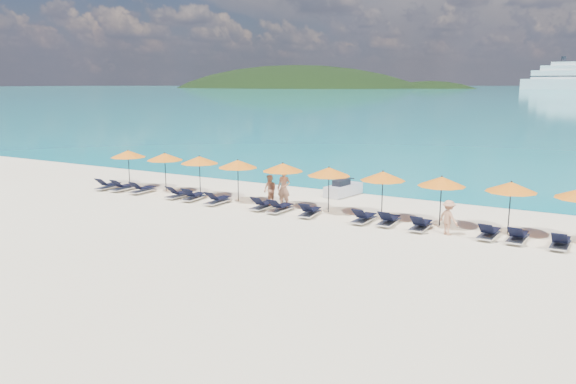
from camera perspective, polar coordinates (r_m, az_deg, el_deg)
The scene contains 31 objects.
ground at distance 24.14m, azimuth -3.54°, elevation -3.99°, with size 1400.00×1400.00×0.00m, color beige.
headland_main at distance 642.51m, azimuth 0.52°, elevation 7.13°, with size 374.00×242.00×126.50m.
headland_small at distance 603.32m, azimuth 14.10°, elevation 6.83°, with size 162.00×126.00×85.50m.
jetski at distance 31.64m, azimuth 5.62°, elevation 0.31°, with size 1.38×2.71×0.92m.
beachgoer_a at distance 28.45m, azimuth -0.42°, elevation 0.37°, with size 0.71×0.47×1.96m, color tan.
beachgoer_b at distance 29.05m, azimuth -1.85°, elevation 0.20°, with size 0.76×0.44×1.57m, color tan.
beachgoer_c at distance 24.29m, azimuth 15.99°, elevation -2.52°, with size 0.95×0.44×1.47m, color tan.
umbrella_0 at distance 35.33m, azimuth -15.94°, elevation 3.75°, with size 2.10×2.10×2.28m.
umbrella_1 at distance 33.41m, azimuth -12.41°, elevation 3.52°, with size 2.10×2.10×2.28m.
umbrella_2 at distance 31.68m, azimuth -8.99°, elevation 3.24°, with size 2.10×2.10×2.28m.
umbrella_3 at distance 29.89m, azimuth -5.13°, elevation 2.86°, with size 2.10×2.10×2.28m.
umbrella_4 at distance 28.58m, azimuth -0.53°, elevation 2.53°, with size 2.10×2.10×2.28m.
umbrella_5 at distance 27.25m, azimuth 4.18°, elevation 2.08°, with size 2.10×2.10×2.28m.
umbrella_6 at distance 26.26m, azimuth 9.61°, elevation 1.61°, with size 2.10×2.10×2.28m.
umbrella_7 at distance 25.39m, azimuth 15.34°, elevation 1.05°, with size 2.10×2.10×2.28m.
umbrella_8 at distance 24.96m, azimuth 21.73°, elevation 0.48°, with size 2.10×2.10×2.28m.
lounger_0 at distance 35.03m, azimuth -17.81°, elevation 0.63°, with size 0.69×1.73×0.66m.
lounger_1 at distance 34.28m, azimuth -16.39°, elevation 0.49°, with size 0.62×1.70×0.66m.
lounger_2 at distance 33.26m, azimuth -14.56°, elevation 0.28°, with size 0.70×1.73×0.66m.
lounger_3 at distance 31.39m, azimuth -11.00°, elevation -0.20°, with size 0.79×1.75×0.66m.
lounger_4 at distance 30.65m, azimuth -9.55°, elevation -0.42°, with size 0.78×1.75×0.66m.
lounger_5 at distance 29.51m, azimuth -7.14°, elevation -0.80°, with size 0.67×1.72×0.66m.
lounger_6 at distance 28.11m, azimuth -2.52°, elevation -1.32°, with size 0.70×1.73×0.66m.
lounger_7 at distance 27.49m, azimuth -0.80°, elevation -1.59°, with size 0.70×1.73×0.66m.
lounger_8 at distance 26.68m, azimuth 2.24°, elevation -1.99°, with size 0.78×1.75×0.66m.
lounger_9 at distance 25.70m, azimuth 7.73°, elevation -2.59°, with size 0.69×1.72×0.66m.
lounger_10 at distance 25.44m, azimuth 10.20°, elevation -2.81°, with size 0.64×1.71×0.66m.
lounger_11 at distance 24.87m, azimuth 13.36°, elevation -3.26°, with size 0.62×1.70×0.66m.
lounger_12 at distance 24.37m, azimuth 19.74°, elevation -3.92°, with size 0.73×1.74×0.66m.
lounger_13 at distance 24.21m, azimuth 22.30°, elevation -4.19°, with size 0.72×1.73×0.66m.
lounger_14 at distance 24.02m, azimuth 25.94°, elevation -4.61°, with size 0.69×1.72×0.66m.
Camera 1 is at (12.83, -19.46, 6.27)m, focal length 35.00 mm.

